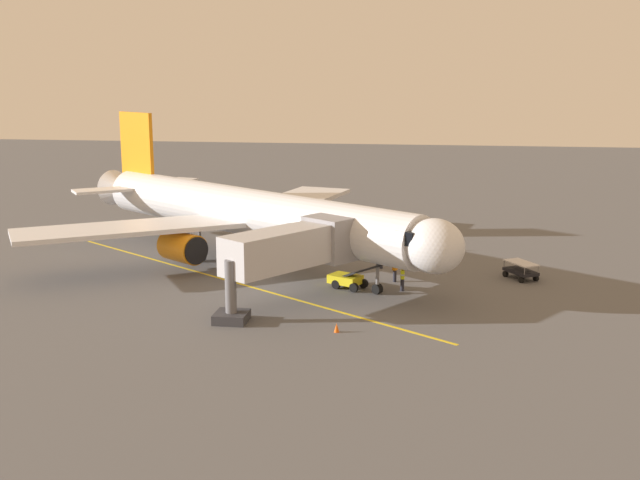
{
  "coord_description": "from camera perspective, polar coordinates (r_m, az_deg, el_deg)",
  "views": [
    {
      "loc": [
        -15.04,
        59.26,
        14.88
      ],
      "look_at": [
        -6.65,
        4.41,
        3.0
      ],
      "focal_mm": 43.47,
      "sensor_mm": 36.0,
      "label": 1
    }
  ],
  "objects": [
    {
      "name": "apron_lead_in_line",
      "position": [
        57.46,
        -6.69,
        -3.0
      ],
      "size": [
        32.87,
        23.19,
        0.01
      ],
      "primitive_type": "cube",
      "rotation": [
        0.0,
        0.0,
        0.96
      ],
      "color": "yellow",
      "rests_on": "ground"
    },
    {
      "name": "belt_loader_near_nose",
      "position": [
        55.04,
        2.14,
        -2.84
      ],
      "size": [
        4.63,
        3.12,
        2.32
      ],
      "color": "yellow",
      "rests_on": "ground"
    },
    {
      "name": "ground_crew_wing_walker",
      "position": [
        54.58,
        6.08,
        -2.84
      ],
      "size": [
        0.32,
        0.44,
        1.71
      ],
      "color": "#23232D",
      "rests_on": "ground"
    },
    {
      "name": "ground_plane",
      "position": [
        62.93,
        -5.39,
        -1.65
      ],
      "size": [
        220.0,
        220.0,
        0.0
      ],
      "primitive_type": "plane",
      "color": "#565659"
    },
    {
      "name": "safety_cone_wing_starboard",
      "position": [
        62.31,
        6.51,
        -1.55
      ],
      "size": [
        0.32,
        0.32,
        0.55
      ],
      "primitive_type": "cone",
      "color": "#F2590F",
      "rests_on": "ground"
    },
    {
      "name": "jet_bridge",
      "position": [
        50.8,
        -1.75,
        -0.57
      ],
      "size": [
        8.35,
        10.43,
        5.4
      ],
      "color": "#B7B7BC",
      "rests_on": "ground"
    },
    {
      "name": "ground_crew_marshaller",
      "position": [
        56.92,
        5.53,
        -2.21
      ],
      "size": [
        0.41,
        0.47,
        1.71
      ],
      "color": "#23232D",
      "rests_on": "ground"
    },
    {
      "name": "baggage_cart_portside",
      "position": [
        59.4,
        14.57,
        -2.17
      ],
      "size": [
        2.57,
        2.95,
        1.27
      ],
      "color": "black",
      "rests_on": "ground"
    },
    {
      "name": "safety_cone_nose_left",
      "position": [
        61.7,
        5.67,
        -1.67
      ],
      "size": [
        0.32,
        0.32,
        0.55
      ],
      "primitive_type": "cone",
      "color": "#F2590F",
      "rests_on": "ground"
    },
    {
      "name": "ground_crew_loader",
      "position": [
        60.7,
        4.53,
        -1.28
      ],
      "size": [
        0.42,
        0.47,
        1.71
      ],
      "color": "#23232D",
      "rests_on": "ground"
    },
    {
      "name": "airplane",
      "position": [
        62.47,
        -5.5,
        2.0
      ],
      "size": [
        35.12,
        31.1,
        11.5
      ],
      "color": "silver",
      "rests_on": "ground"
    },
    {
      "name": "safety_cone_nose_right",
      "position": [
        45.9,
        1.23,
        -6.47
      ],
      "size": [
        0.32,
        0.32,
        0.55
      ],
      "primitive_type": "cone",
      "color": "#F2590F",
      "rests_on": "ground"
    },
    {
      "name": "safety_cone_wing_port",
      "position": [
        67.72,
        10.04,
        -0.56
      ],
      "size": [
        0.32,
        0.32,
        0.55
      ],
      "primitive_type": "cone",
      "color": "#F2590F",
      "rests_on": "ground"
    }
  ]
}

